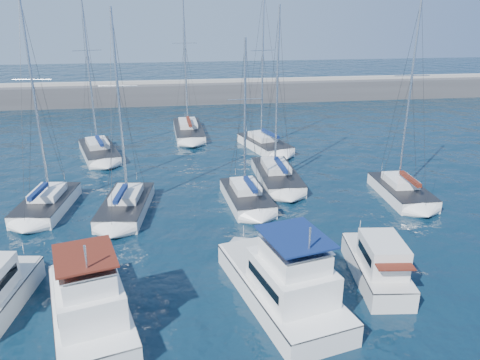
{
  "coord_description": "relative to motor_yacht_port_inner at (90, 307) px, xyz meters",
  "views": [
    {
      "loc": [
        -1.39,
        -22.48,
        14.21
      ],
      "look_at": [
        2.94,
        7.41,
        3.0
      ],
      "focal_mm": 35.0,
      "sensor_mm": 36.0,
      "label": 1
    }
  ],
  "objects": [
    {
      "name": "ground",
      "position": [
        5.67,
        3.37,
        -1.13
      ],
      "size": [
        220.0,
        220.0,
        0.0
      ],
      "primitive_type": "plane",
      "color": "black",
      "rests_on": "ground"
    },
    {
      "name": "motor_yacht_stbd_outer",
      "position": [
        14.9,
        1.81,
        -0.19
      ],
      "size": [
        3.06,
        6.67,
        3.2
      ],
      "rotation": [
        0.0,
        0.0,
        -0.12
      ],
      "color": "silver",
      "rests_on": "ground"
    },
    {
      "name": "breakwater",
      "position": [
        5.67,
        55.37,
        -0.08
      ],
      "size": [
        160.0,
        6.0,
        4.45
      ],
      "color": "#424244",
      "rests_on": "ground"
    },
    {
      "name": "motor_yacht_port_inner",
      "position": [
        0.0,
        0.0,
        0.0
      ],
      "size": [
        5.34,
        8.82,
        4.69
      ],
      "rotation": [
        0.0,
        0.0,
        0.26
      ],
      "color": "white",
      "rests_on": "ground"
    },
    {
      "name": "sailboat_back_c",
      "position": [
        13.7,
        27.93,
        -0.58
      ],
      "size": [
        5.04,
        8.08,
        16.22
      ],
      "rotation": [
        0.0,
        0.0,
        0.28
      ],
      "color": "white",
      "rests_on": "ground"
    },
    {
      "name": "sailboat_back_a",
      "position": [
        -3.38,
        27.75,
        -0.59
      ],
      "size": [
        5.18,
        8.68,
        16.59
      ],
      "rotation": [
        0.0,
        0.0,
        0.28
      ],
      "color": "silver",
      "rests_on": "ground"
    },
    {
      "name": "sailboat_back_b",
      "position": [
        5.94,
        34.99,
        -0.61
      ],
      "size": [
        3.48,
        9.77,
        16.69
      ],
      "rotation": [
        0.0,
        0.0,
        0.03
      ],
      "color": "silver",
      "rests_on": "ground"
    },
    {
      "name": "sailboat_mid_b",
      "position": [
        0.5,
        13.28,
        -0.6
      ],
      "size": [
        3.97,
        7.64,
        14.59
      ],
      "rotation": [
        0.0,
        0.0,
        -0.13
      ],
      "color": "silver",
      "rests_on": "ground"
    },
    {
      "name": "sailboat_mid_d",
      "position": [
        12.86,
        18.04,
        -0.62
      ],
      "size": [
        3.21,
        8.28,
        14.74
      ],
      "rotation": [
        0.0,
        0.0,
        -0.01
      ],
      "color": "silver",
      "rests_on": "ground"
    },
    {
      "name": "motor_yacht_stbd_inner",
      "position": [
        9.37,
        0.51,
        0.0
      ],
      "size": [
        5.63,
        9.85,
        4.69
      ],
      "rotation": [
        0.0,
        0.0,
        0.23
      ],
      "color": "white",
      "rests_on": "ground"
    },
    {
      "name": "sailboat_mid_a",
      "position": [
        -5.33,
        14.48,
        -0.59
      ],
      "size": [
        3.9,
        7.14,
        15.25
      ],
      "rotation": [
        0.0,
        0.0,
        -0.13
      ],
      "color": "white",
      "rests_on": "ground"
    },
    {
      "name": "sailboat_mid_c",
      "position": [
        9.53,
        13.67,
        -0.62
      ],
      "size": [
        3.51,
        6.89,
        12.58
      ],
      "rotation": [
        0.0,
        0.0,
        0.08
      ],
      "color": "white",
      "rests_on": "ground"
    },
    {
      "name": "sailboat_mid_e",
      "position": [
        21.88,
        13.12,
        -0.59
      ],
      "size": [
        3.3,
        6.97,
        15.11
      ],
      "rotation": [
        0.0,
        0.0,
        -0.04
      ],
      "color": "white",
      "rests_on": "ground"
    }
  ]
}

